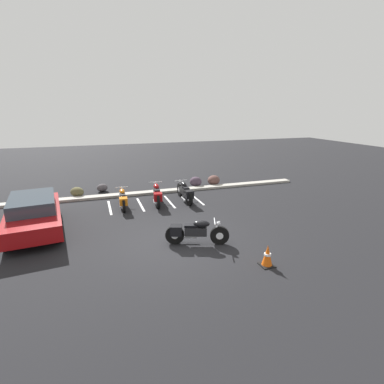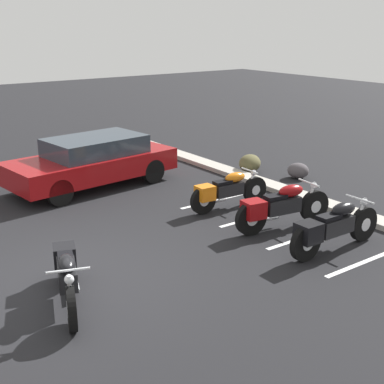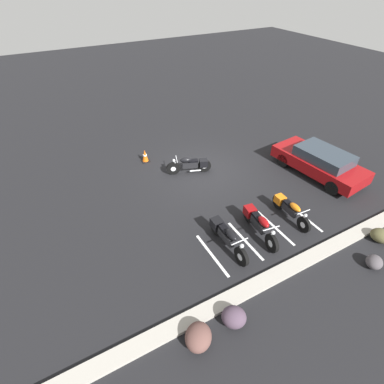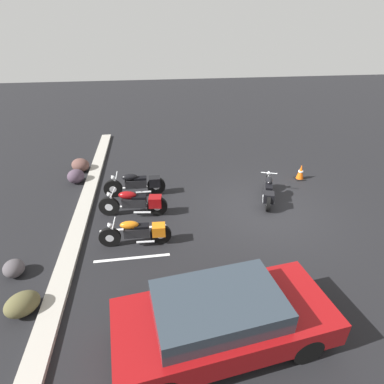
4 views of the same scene
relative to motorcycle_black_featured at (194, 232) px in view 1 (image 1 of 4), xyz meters
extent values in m
plane|color=black|center=(-0.57, 0.24, -0.45)|extent=(60.00, 60.00, 0.00)
cylinder|color=black|center=(0.81, -0.29, -0.13)|extent=(0.64, 0.33, 0.64)
cylinder|color=silver|center=(0.81, -0.29, -0.13)|extent=(0.27, 0.20, 0.24)
cylinder|color=black|center=(-0.60, 0.22, -0.13)|extent=(0.64, 0.33, 0.64)
cylinder|color=silver|center=(-0.60, 0.22, -0.13)|extent=(0.27, 0.20, 0.24)
cube|color=black|center=(0.06, -0.02, 0.02)|extent=(0.78, 0.51, 0.29)
ellipsoid|color=black|center=(0.24, -0.09, 0.28)|extent=(0.59, 0.42, 0.23)
cube|color=black|center=(-0.10, 0.03, 0.21)|extent=(0.48, 0.36, 0.08)
cube|color=black|center=(-0.56, 0.20, 0.05)|extent=(0.48, 0.46, 0.33)
cylinder|color=silver|center=(0.70, -0.25, 0.12)|extent=(0.26, 0.14, 0.51)
cylinder|color=silver|center=(0.64, -0.23, 0.37)|extent=(0.24, 0.58, 0.03)
sphere|color=silver|center=(0.76, -0.28, 0.30)|extent=(0.14, 0.14, 0.14)
cylinder|color=silver|center=(-0.12, 0.19, -0.27)|extent=(0.52, 0.25, 0.07)
cylinder|color=black|center=(-1.80, 5.47, -0.13)|extent=(0.14, 0.63, 0.62)
cylinder|color=silver|center=(-1.80, 5.47, -0.13)|extent=(0.13, 0.24, 0.24)
cylinder|color=black|center=(-1.87, 4.01, -0.13)|extent=(0.14, 0.63, 0.62)
cylinder|color=silver|center=(-1.87, 4.01, -0.13)|extent=(0.13, 0.24, 0.24)
cube|color=black|center=(-1.84, 4.69, 0.01)|extent=(0.30, 0.73, 0.28)
ellipsoid|color=orange|center=(-1.83, 4.88, 0.26)|extent=(0.27, 0.54, 0.23)
cube|color=black|center=(-1.85, 4.53, 0.20)|extent=(0.25, 0.43, 0.08)
cube|color=orange|center=(-1.87, 4.06, 0.04)|extent=(0.36, 0.40, 0.32)
cylinder|color=silver|center=(-1.81, 5.36, 0.11)|extent=(0.07, 0.25, 0.50)
cylinder|color=silver|center=(-1.81, 5.30, 0.36)|extent=(0.59, 0.06, 0.03)
sphere|color=silver|center=(-1.80, 5.43, 0.28)|extent=(0.13, 0.13, 0.13)
cylinder|color=silver|center=(-1.98, 4.46, -0.28)|extent=(0.09, 0.52, 0.07)
cylinder|color=black|center=(-0.11, 5.64, -0.10)|extent=(0.22, 0.70, 0.69)
cylinder|color=silver|center=(-0.11, 5.64, -0.10)|extent=(0.17, 0.28, 0.26)
cylinder|color=black|center=(-0.33, 4.04, -0.10)|extent=(0.22, 0.70, 0.69)
cylinder|color=silver|center=(-0.33, 4.04, -0.10)|extent=(0.17, 0.28, 0.26)
cube|color=black|center=(-0.23, 4.79, 0.05)|extent=(0.40, 0.83, 0.31)
ellipsoid|color=maroon|center=(-0.20, 4.99, 0.34)|extent=(0.35, 0.62, 0.25)
cube|color=black|center=(-0.25, 4.61, 0.26)|extent=(0.31, 0.49, 0.08)
cube|color=maroon|center=(-0.33, 4.09, 0.09)|extent=(0.43, 0.47, 0.35)
cylinder|color=silver|center=(-0.13, 5.52, 0.17)|extent=(0.10, 0.28, 0.56)
cylinder|color=silver|center=(-0.14, 5.45, 0.44)|extent=(0.65, 0.13, 0.04)
sphere|color=silver|center=(-0.12, 5.59, 0.36)|extent=(0.15, 0.15, 0.15)
cylinder|color=silver|center=(-0.41, 4.55, -0.26)|extent=(0.15, 0.58, 0.07)
cylinder|color=black|center=(1.16, 5.61, -0.10)|extent=(0.13, 0.69, 0.69)
cylinder|color=silver|center=(1.16, 5.61, -0.10)|extent=(0.13, 0.26, 0.26)
cylinder|color=black|center=(1.15, 4.00, -0.10)|extent=(0.13, 0.69, 0.69)
cylinder|color=silver|center=(1.15, 4.00, -0.10)|extent=(0.13, 0.26, 0.26)
cube|color=black|center=(1.15, 4.76, 0.05)|extent=(0.30, 0.79, 0.31)
ellipsoid|color=black|center=(1.16, 4.96, 0.33)|extent=(0.28, 0.58, 0.25)
cube|color=black|center=(1.15, 4.58, 0.26)|extent=(0.25, 0.46, 0.08)
cube|color=black|center=(1.15, 4.05, 0.08)|extent=(0.38, 0.42, 0.35)
cylinder|color=silver|center=(1.16, 5.49, 0.17)|extent=(0.06, 0.27, 0.55)
cylinder|color=silver|center=(1.16, 5.43, 0.44)|extent=(0.64, 0.04, 0.04)
sphere|color=silver|center=(1.16, 5.56, 0.35)|extent=(0.15, 0.15, 0.15)
cylinder|color=silver|center=(1.01, 4.50, -0.26)|extent=(0.08, 0.57, 0.07)
cylinder|color=black|center=(-4.28, 1.66, -0.13)|extent=(0.29, 0.66, 0.64)
cylinder|color=black|center=(-5.85, 1.48, -0.13)|extent=(0.29, 0.66, 0.64)
cylinder|color=black|center=(-4.60, 4.39, -0.13)|extent=(0.29, 0.66, 0.64)
cylinder|color=black|center=(-6.17, 4.21, -0.13)|extent=(0.29, 0.66, 0.64)
cube|color=maroon|center=(-5.22, 2.93, 0.12)|extent=(2.28, 4.48, 0.55)
cube|color=#2D3842|center=(-5.24, 3.08, 0.62)|extent=(1.78, 2.56, 0.45)
cube|color=#A8A399|center=(-0.57, 6.59, -0.39)|extent=(18.00, 0.50, 0.12)
ellipsoid|color=brown|center=(3.72, 7.24, -0.16)|extent=(1.07, 1.08, 0.58)
ellipsoid|color=#493949|center=(2.59, 7.22, -0.16)|extent=(0.94, 0.93, 0.57)
ellipsoid|color=#494448|center=(-2.63, 7.83, -0.24)|extent=(0.75, 0.72, 0.42)
ellipsoid|color=brown|center=(-3.89, 7.20, -0.20)|extent=(0.93, 0.97, 0.50)
cube|color=black|center=(1.55, -2.04, -0.43)|extent=(0.40, 0.40, 0.03)
cone|color=#EA590F|center=(1.55, -2.04, -0.12)|extent=(0.32, 0.32, 0.64)
cylinder|color=white|center=(1.55, -2.04, -0.09)|extent=(0.20, 0.20, 0.06)
cube|color=white|center=(-2.44, 4.85, -0.45)|extent=(0.10, 2.10, 0.00)
cube|color=white|center=(-1.02, 4.85, -0.45)|extent=(0.10, 2.10, 0.00)
cube|color=white|center=(0.40, 4.85, -0.45)|extent=(0.10, 2.10, 0.00)
cube|color=white|center=(1.82, 4.85, -0.45)|extent=(0.10, 2.10, 0.00)
camera|label=1|loc=(-3.00, -8.74, 3.96)|focal=28.00mm
camera|label=2|loc=(7.04, -2.77, 3.63)|focal=50.00mm
camera|label=3|loc=(5.73, 10.55, 7.62)|focal=28.00mm
camera|label=4|loc=(-9.01, 4.14, 5.22)|focal=28.00mm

